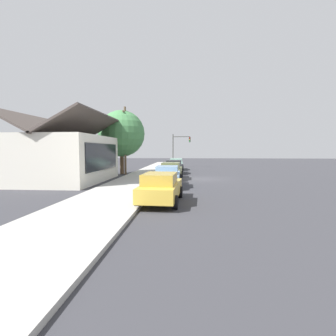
{
  "coord_description": "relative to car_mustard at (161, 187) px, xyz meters",
  "views": [
    {
      "loc": [
        -25.04,
        1.25,
        2.79
      ],
      "look_at": [
        -1.4,
        3.06,
        1.13
      ],
      "focal_mm": 28.02,
      "sensor_mm": 36.0,
      "label": 1
    }
  ],
  "objects": [
    {
      "name": "ground_plane",
      "position": [
        11.49,
        -2.66,
        -0.82
      ],
      "size": [
        120.0,
        120.0,
        0.0
      ],
      "primitive_type": "plane",
      "color": "#38383D"
    },
    {
      "name": "sidewalk_curb",
      "position": [
        11.49,
        2.94,
        -0.74
      ],
      "size": [
        60.0,
        4.2,
        0.16
      ],
      "primitive_type": "cube",
      "color": "#B2AFA8",
      "rests_on": "ground"
    },
    {
      "name": "car_mustard",
      "position": [
        0.0,
        0.0,
        0.0
      ],
      "size": [
        4.91,
        2.2,
        1.59
      ],
      "rotation": [
        0.0,
        0.0,
        -0.05
      ],
      "color": "gold",
      "rests_on": "ground"
    },
    {
      "name": "car_skyblue",
      "position": [
        5.93,
        0.11,
        -0.0
      ],
      "size": [
        4.48,
        2.02,
        1.59
      ],
      "rotation": [
        0.0,
        0.0,
        0.01
      ],
      "color": "#8CB7E0",
      "rests_on": "ground"
    },
    {
      "name": "car_olive",
      "position": [
        11.12,
        0.16,
        0.0
      ],
      "size": [
        4.94,
        2.11,
        1.59
      ],
      "rotation": [
        0.0,
        0.0,
        -0.03
      ],
      "color": "olive",
      "rests_on": "ground"
    },
    {
      "name": "car_charcoal",
      "position": [
        16.77,
        0.2,
        0.0
      ],
      "size": [
        4.79,
        2.11,
        1.59
      ],
      "rotation": [
        0.0,
        0.0,
        -0.02
      ],
      "color": "#2D3035",
      "rests_on": "ground"
    },
    {
      "name": "car_seafoam",
      "position": [
        22.73,
        0.24,
        -0.0
      ],
      "size": [
        4.8,
        2.12,
        1.59
      ],
      "rotation": [
        0.0,
        0.0,
        0.03
      ],
      "color": "#9ED1BC",
      "rests_on": "ground"
    },
    {
      "name": "storefront_building",
      "position": [
        8.54,
        9.32,
        1.32
      ],
      "size": [
        10.34,
        7.1,
        5.92
      ],
      "color": "silver",
      "rests_on": "ground"
    },
    {
      "name": "shade_tree",
      "position": [
        15.79,
        6.11,
        3.78
      ],
      "size": [
        5.22,
        5.22,
        7.22
      ],
      "color": "brown",
      "rests_on": "ground"
    },
    {
      "name": "traffic_light_main",
      "position": [
        27.43,
        -0.12,
        2.67
      ],
      "size": [
        0.37,
        2.79,
        5.2
      ],
      "color": "#383833",
      "rests_on": "ground"
    },
    {
      "name": "utility_pole_wooden",
      "position": [
        15.12,
        5.54,
        3.11
      ],
      "size": [
        1.8,
        0.24,
        7.5
      ],
      "color": "brown",
      "rests_on": "ground"
    },
    {
      "name": "fire_hydrant_red",
      "position": [
        11.43,
        1.54,
        -0.32
      ],
      "size": [
        0.22,
        0.22,
        0.71
      ],
      "color": "red",
      "rests_on": "sidewalk_curb"
    }
  ]
}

